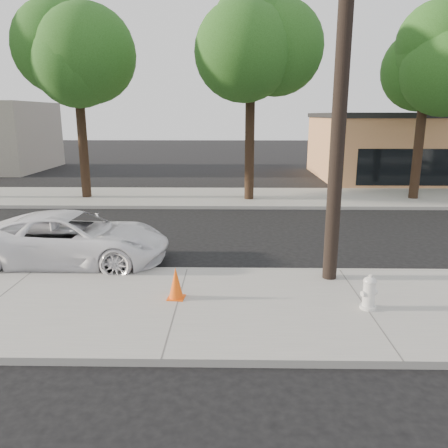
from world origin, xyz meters
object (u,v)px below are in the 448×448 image
Objects in this scene: fire_hydrant at (369,293)px; traffic_cone at (176,283)px; utility_pole at (341,87)px; police_cruiser at (72,239)px.

fire_hydrant is 4.10m from traffic_cone.
traffic_cone is (-3.66, -1.32, -4.20)m from utility_pole.
fire_hydrant is (7.29, -3.10, -0.25)m from police_cruiser.
police_cruiser reaches higher than traffic_cone.
police_cruiser is at bearing 169.09° from utility_pole.
fire_hydrant is at bearing -6.39° from traffic_cone.
police_cruiser is at bearing 140.54° from traffic_cone.
police_cruiser is 7.58× the size of fire_hydrant.
police_cruiser is at bearing 135.16° from fire_hydrant.
police_cruiser is 4.16m from traffic_cone.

